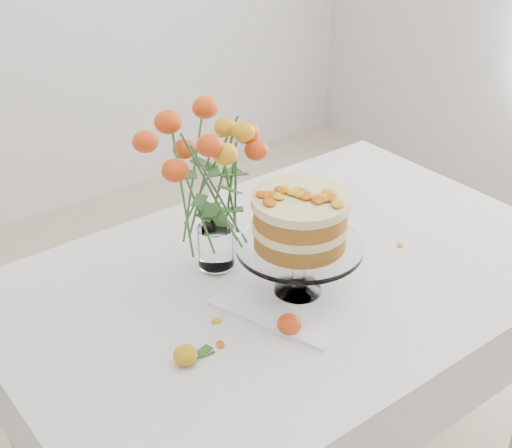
% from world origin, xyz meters
% --- Properties ---
extents(table, '(1.43, 0.93, 0.76)m').
position_xyz_m(table, '(0.00, 0.00, 0.67)').
color(table, tan).
rests_on(table, ground).
extents(napkin, '(0.39, 0.39, 0.01)m').
position_xyz_m(napkin, '(-0.05, -0.08, 0.76)').
color(napkin, white).
rests_on(napkin, table).
extents(cake_stand, '(0.29, 0.29, 0.26)m').
position_xyz_m(cake_stand, '(-0.05, -0.08, 0.94)').
color(cake_stand, white).
rests_on(cake_stand, napkin).
extents(rose_vase, '(0.32, 0.32, 0.45)m').
position_xyz_m(rose_vase, '(-0.14, 0.13, 1.02)').
color(rose_vase, white).
rests_on(rose_vase, table).
extents(loose_rose_near, '(0.09, 0.05, 0.04)m').
position_xyz_m(loose_rose_near, '(-0.39, -0.12, 0.78)').
color(loose_rose_near, gold).
rests_on(loose_rose_near, table).
extents(loose_rose_far, '(0.10, 0.05, 0.05)m').
position_xyz_m(loose_rose_far, '(-0.16, -0.18, 0.78)').
color(loose_rose_far, '#BE3309').
rests_on(loose_rose_far, table).
extents(stray_petal_a, '(0.03, 0.02, 0.00)m').
position_xyz_m(stray_petal_a, '(-0.12, -0.10, 0.76)').
color(stray_petal_a, orange).
rests_on(stray_petal_a, table).
extents(stray_petal_b, '(0.03, 0.02, 0.00)m').
position_xyz_m(stray_petal_b, '(-0.02, -0.14, 0.76)').
color(stray_petal_b, orange).
rests_on(stray_petal_b, table).
extents(stray_petal_c, '(0.03, 0.02, 0.00)m').
position_xyz_m(stray_petal_c, '(0.02, -0.18, 0.76)').
color(stray_petal_c, orange).
rests_on(stray_petal_c, table).
extents(stray_petal_d, '(0.03, 0.02, 0.00)m').
position_xyz_m(stray_petal_d, '(-0.26, -0.05, 0.76)').
color(stray_petal_d, orange).
rests_on(stray_petal_d, table).
extents(stray_petal_e, '(0.03, 0.02, 0.00)m').
position_xyz_m(stray_petal_e, '(-0.30, -0.12, 0.76)').
color(stray_petal_e, orange).
rests_on(stray_petal_e, table).
extents(stray_petal_f, '(0.03, 0.02, 0.00)m').
position_xyz_m(stray_petal_f, '(0.30, -0.08, 0.76)').
color(stray_petal_f, orange).
rests_on(stray_petal_f, table).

